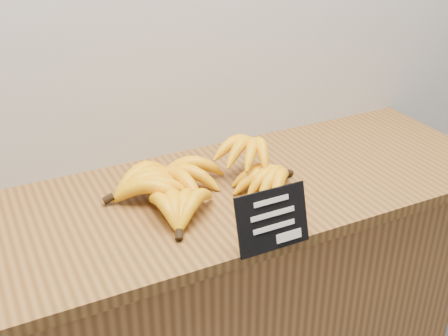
% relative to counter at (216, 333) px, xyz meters
% --- Properties ---
extents(counter, '(1.33, 0.50, 0.90)m').
position_rel_counter_xyz_m(counter, '(0.00, 0.00, 0.00)').
color(counter, '#915F2E').
rests_on(counter, ground).
extents(counter_top, '(1.57, 0.54, 0.03)m').
position_rel_counter_xyz_m(counter_top, '(0.00, 0.00, 0.47)').
color(counter_top, brown).
rests_on(counter_top, counter).
extents(chalkboard_sign, '(0.17, 0.04, 0.13)m').
position_rel_counter_xyz_m(chalkboard_sign, '(0.01, -0.26, 0.54)').
color(chalkboard_sign, black).
rests_on(chalkboard_sign, counter_top).
extents(banana_pile, '(0.48, 0.34, 0.11)m').
position_rel_counter_xyz_m(banana_pile, '(-0.03, 0.01, 0.52)').
color(banana_pile, '#F8B409').
rests_on(banana_pile, counter_top).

